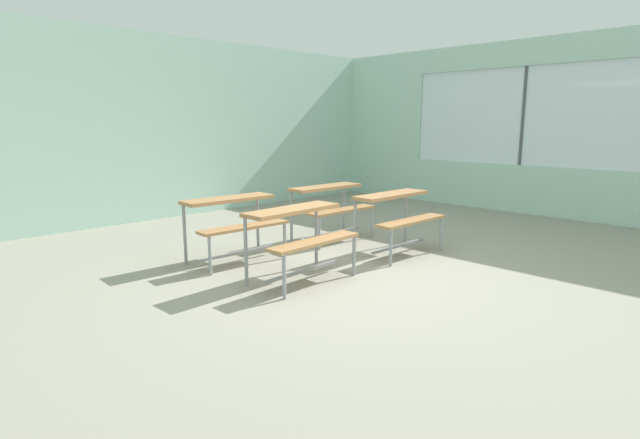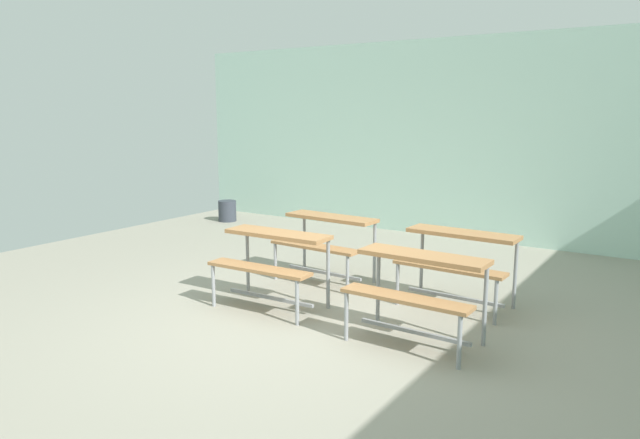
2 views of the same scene
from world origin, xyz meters
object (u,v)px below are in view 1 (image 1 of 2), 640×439
Objects in this scene: desk_bench_r0c0 at (300,227)px; desk_bench_r0c1 at (398,209)px; desk_bench_r1c0 at (234,214)px; desk_bench_r1c1 at (331,199)px.

desk_bench_r0c1 is (1.57, -0.06, 0.00)m from desk_bench_r0c0.
desk_bench_r0c0 is at bearing 179.06° from desk_bench_r0c1.
desk_bench_r0c0 is 1.57m from desk_bench_r0c1.
desk_bench_r0c1 is at bearing -31.79° from desk_bench_r1c0.
desk_bench_r0c1 is 1.98m from desk_bench_r1c0.
desk_bench_r0c0 is 0.99× the size of desk_bench_r1c0.
desk_bench_r1c0 is (-1.63, 1.12, 0.00)m from desk_bench_r0c1.
desk_bench_r1c0 is at bearing -179.45° from desk_bench_r1c1.
desk_bench_r1c0 is (-0.05, 1.07, 0.00)m from desk_bench_r0c0.
desk_bench_r0c1 is 0.99× the size of desk_bench_r1c0.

